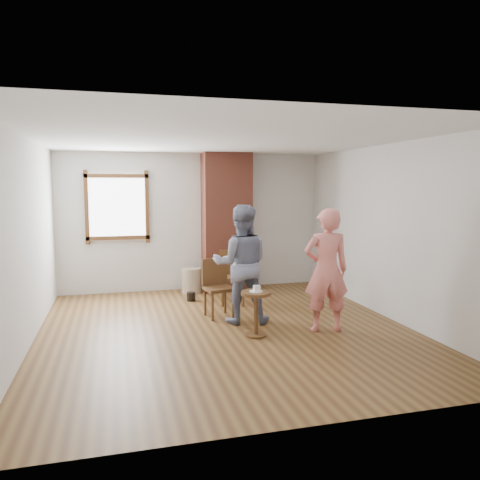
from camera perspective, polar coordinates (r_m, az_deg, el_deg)
name	(u,v)px	position (r m, az deg, el deg)	size (l,w,h in m)	color
ground	(226,330)	(6.59, -1.71, -10.86)	(5.50, 5.50, 0.00)	brown
room_shell	(212,198)	(6.87, -3.38, 5.17)	(5.04, 5.52, 2.62)	silver
brick_chimney	(226,222)	(8.89, -1.66, 2.19)	(0.90, 0.50, 2.60)	#9D4A37
stoneware_crock	(192,280)	(8.80, -5.93, -4.92)	(0.36, 0.36, 0.46)	tan
dark_pot	(191,297)	(8.20, -5.98, -6.87)	(0.15, 0.15, 0.15)	black
dining_chair_left	(217,284)	(7.16, -2.79, -5.41)	(0.46, 0.46, 0.87)	brown
dining_chair_right	(232,274)	(7.92, -0.99, -4.16)	(0.49, 0.49, 0.90)	brown
side_table	(256,306)	(6.21, 1.96, -8.08)	(0.40, 0.40, 0.60)	brown
cake_plate	(256,291)	(6.16, 1.97, -6.27)	(0.18, 0.18, 0.01)	white
cake_slice	(257,289)	(6.16, 2.06, -5.96)	(0.08, 0.07, 0.06)	white
man	(241,264)	(6.76, 0.15, -2.94)	(0.83, 0.65, 1.71)	#161E3C
person_pink	(326,270)	(6.46, 10.47, -3.63)	(0.61, 0.40, 1.69)	#F4817A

